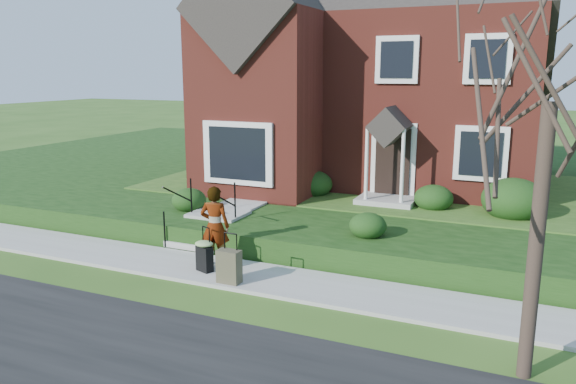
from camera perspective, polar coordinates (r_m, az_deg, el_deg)
The scene contains 11 objects.
ground at distance 11.88m, azimuth -2.27°, elevation -9.01°, with size 120.00×120.00×0.00m, color #2D5119.
sidewalk at distance 11.87m, azimuth -2.27°, elevation -8.83°, with size 60.00×1.60×0.08m, color #9E9B93.
terrace at distance 21.24m, azimuth 20.95°, elevation 0.54°, with size 44.00×20.00×0.60m, color black.
walkway at distance 17.07m, azimuth -2.47°, elevation -0.21°, with size 1.20×6.00×0.06m, color #9E9B93.
main_house at distance 20.23m, azimuth 9.48°, elevation 14.78°, with size 10.40×10.20×9.40m.
front_steps at distance 14.43m, azimuth -8.01°, elevation -3.28°, with size 1.40×2.02×1.50m.
foundation_shrubs at distance 15.92m, azimuth 6.47°, elevation 0.48°, with size 10.43×4.58×1.13m.
woman at distance 12.39m, azimuth -7.44°, elevation -3.46°, with size 0.65×0.43×1.79m, color #999999.
suitcase_black at distance 12.21m, azimuth -8.49°, elevation -6.26°, with size 0.49×0.45×0.98m.
suitcase_olive at distance 11.51m, azimuth -6.00°, elevation -7.52°, with size 0.48×0.28×1.03m.
tree_verge at distance 8.08m, azimuth 25.32°, elevation 10.88°, with size 4.28×4.28×6.11m.
Camera 1 is at (4.89, -9.94, 4.30)m, focal length 35.00 mm.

